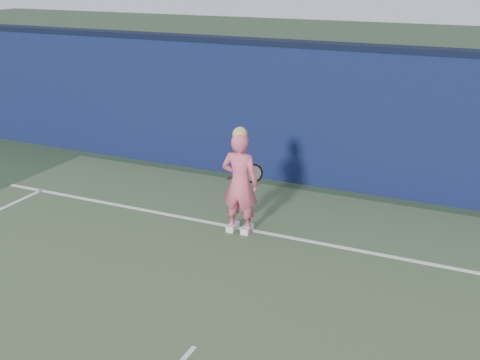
% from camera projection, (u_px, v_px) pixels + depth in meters
% --- Properties ---
extents(backstop_wall, '(24.00, 0.40, 2.50)m').
position_uv_depth(backstop_wall, '(340.00, 120.00, 10.75)').
color(backstop_wall, '#0C1A37').
rests_on(backstop_wall, ground).
extents(wall_cap, '(24.00, 0.42, 0.10)m').
position_uv_depth(wall_cap, '(344.00, 46.00, 10.30)').
color(wall_cap, black).
rests_on(wall_cap, backstop_wall).
extents(player, '(0.59, 0.40, 1.66)m').
position_uv_depth(player, '(240.00, 183.00, 9.00)').
color(player, '#E45876').
rests_on(player, ground).
extents(racket, '(0.57, 0.22, 0.31)m').
position_uv_depth(racket, '(251.00, 174.00, 9.42)').
color(racket, black).
rests_on(racket, ground).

